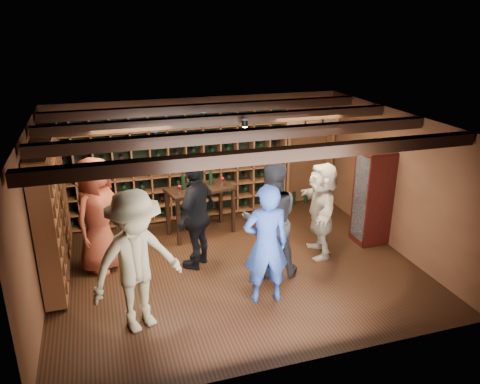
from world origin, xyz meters
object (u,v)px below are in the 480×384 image
object	(u,v)px
display_cabinet	(372,199)
man_grey_suit	(271,220)
guest_red_floral	(97,215)
guest_beige	(321,209)
tasting_table	(200,194)
guest_woman_black	(197,215)
man_blue_shirt	(266,244)
guest_khaki	(136,262)

from	to	relation	value
display_cabinet	man_grey_suit	bearing A→B (deg)	-166.13
guest_red_floral	guest_beige	bearing A→B (deg)	-58.45
tasting_table	man_grey_suit	bearing A→B (deg)	-80.71
guest_woman_black	guest_red_floral	bearing A→B (deg)	-61.33
man_blue_shirt	guest_woman_black	world-z (taller)	same
guest_woman_black	tasting_table	xyz separation A→B (m)	(0.33, 1.22, -0.09)
guest_woman_black	man_blue_shirt	bearing A→B (deg)	70.28
man_blue_shirt	guest_red_floral	size ratio (longest dim) A/B	0.94
man_blue_shirt	guest_beige	bearing A→B (deg)	-135.69
guest_red_floral	guest_beige	size ratio (longest dim) A/B	1.15
display_cabinet	tasting_table	distance (m)	3.23
man_blue_shirt	guest_red_floral	distance (m)	2.86
display_cabinet	guest_beige	xyz separation A→B (m)	(-1.12, -0.17, -0.00)
display_cabinet	guest_khaki	xyz separation A→B (m)	(-4.41, -1.36, 0.14)
man_blue_shirt	guest_red_floral	bearing A→B (deg)	-29.65
guest_khaki	tasting_table	size ratio (longest dim) A/B	1.45
guest_red_floral	guest_beige	xyz separation A→B (m)	(3.74, -0.60, -0.13)
guest_woman_black	guest_khaki	bearing A→B (deg)	3.70
guest_khaki	guest_beige	xyz separation A→B (m)	(3.29, 1.20, -0.14)
guest_red_floral	guest_woman_black	world-z (taller)	guest_red_floral
man_blue_shirt	guest_khaki	xyz separation A→B (m)	(-1.85, -0.10, 0.07)
display_cabinet	man_grey_suit	size ratio (longest dim) A/B	0.91
man_grey_suit	guest_beige	size ratio (longest dim) A/B	1.13
man_blue_shirt	man_grey_suit	world-z (taller)	man_grey_suit
guest_khaki	display_cabinet	bearing A→B (deg)	-4.83
man_blue_shirt	man_grey_suit	xyz separation A→B (m)	(0.35, 0.72, 0.04)
display_cabinet	tasting_table	size ratio (longest dim) A/B	1.27
guest_khaki	guest_woman_black	bearing A→B (deg)	29.97
guest_khaki	guest_beige	bearing A→B (deg)	-1.99
guest_woman_black	guest_khaki	world-z (taller)	guest_khaki
man_grey_suit	guest_woman_black	world-z (taller)	man_grey_suit
guest_woman_black	guest_beige	distance (m)	2.18
guest_khaki	tasting_table	xyz separation A→B (m)	(1.45, 2.65, -0.16)
display_cabinet	guest_woman_black	size ratio (longest dim) A/B	0.95
man_grey_suit	guest_beige	bearing A→B (deg)	-148.16
tasting_table	guest_woman_black	bearing A→B (deg)	-117.93
guest_red_floral	guest_khaki	xyz separation A→B (m)	(0.45, -1.80, 0.02)
man_blue_shirt	guest_red_floral	xyz separation A→B (m)	(-2.30, 1.70, 0.06)
guest_red_floral	tasting_table	size ratio (longest dim) A/B	1.42
display_cabinet	man_blue_shirt	world-z (taller)	man_blue_shirt
man_blue_shirt	guest_beige	xyz separation A→B (m)	(1.44, 1.10, -0.07)
guest_woman_black	guest_beige	xyz separation A→B (m)	(2.17, -0.23, -0.07)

